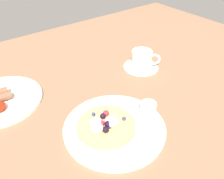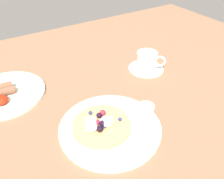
{
  "view_description": "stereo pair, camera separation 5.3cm",
  "coord_description": "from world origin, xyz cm",
  "px_view_note": "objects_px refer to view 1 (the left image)",
  "views": [
    {
      "loc": [
        -30.97,
        -45.24,
        45.1
      ],
      "look_at": [
        3.22,
        -0.66,
        4.0
      ],
      "focal_mm": 37.95,
      "sensor_mm": 36.0,
      "label": 1
    },
    {
      "loc": [
        -26.65,
        -48.25,
        45.1
      ],
      "look_at": [
        3.22,
        -0.66,
        4.0
      ],
      "focal_mm": 37.95,
      "sensor_mm": 36.0,
      "label": 2
    }
  ],
  "objects_px": {
    "coffee_saucer": "(141,66)",
    "coffee_cup": "(142,58)",
    "syrup_ramekin": "(148,108)",
    "breakfast_plate": "(1,100)",
    "pancake_plate": "(114,128)"
  },
  "relations": [
    {
      "from": "syrup_ramekin",
      "to": "coffee_saucer",
      "type": "height_order",
      "value": "syrup_ramekin"
    },
    {
      "from": "breakfast_plate",
      "to": "coffee_saucer",
      "type": "bearing_deg",
      "value": -13.22
    },
    {
      "from": "syrup_ramekin",
      "to": "breakfast_plate",
      "type": "bearing_deg",
      "value": 134.1
    },
    {
      "from": "syrup_ramekin",
      "to": "coffee_saucer",
      "type": "bearing_deg",
      "value": 50.74
    },
    {
      "from": "breakfast_plate",
      "to": "syrup_ramekin",
      "type": "bearing_deg",
      "value": -45.9
    },
    {
      "from": "syrup_ramekin",
      "to": "breakfast_plate",
      "type": "relative_size",
      "value": 0.18
    },
    {
      "from": "coffee_saucer",
      "to": "coffee_cup",
      "type": "height_order",
      "value": "coffee_cup"
    },
    {
      "from": "coffee_saucer",
      "to": "coffee_cup",
      "type": "relative_size",
      "value": 1.42
    },
    {
      "from": "syrup_ramekin",
      "to": "coffee_saucer",
      "type": "relative_size",
      "value": 0.35
    },
    {
      "from": "pancake_plate",
      "to": "coffee_saucer",
      "type": "relative_size",
      "value": 2.07
    },
    {
      "from": "syrup_ramekin",
      "to": "coffee_saucer",
      "type": "distance_m",
      "value": 0.27
    },
    {
      "from": "breakfast_plate",
      "to": "coffee_cup",
      "type": "height_order",
      "value": "coffee_cup"
    },
    {
      "from": "breakfast_plate",
      "to": "pancake_plate",
      "type": "bearing_deg",
      "value": -56.37
    },
    {
      "from": "coffee_saucer",
      "to": "coffee_cup",
      "type": "distance_m",
      "value": 0.03
    },
    {
      "from": "pancake_plate",
      "to": "breakfast_plate",
      "type": "bearing_deg",
      "value": 123.63
    }
  ]
}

